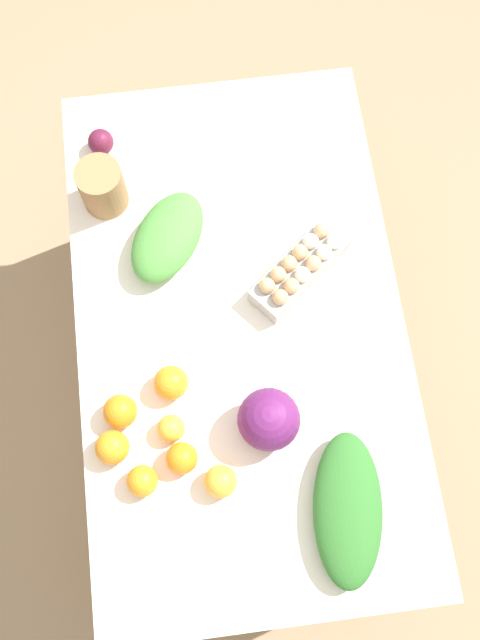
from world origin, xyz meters
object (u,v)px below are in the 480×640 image
Objects in this scene: greens_bunch_beet_tops at (167,237)px; orange_4 at (182,458)px; orange_5 at (112,447)px; orange_6 at (142,481)px; orange_3 at (171,383)px; beet_root at (101,142)px; orange_2 at (120,411)px; paper_bag at (102,187)px; greens_bunch_dandelion at (348,509)px; orange_0 at (171,429)px; orange_1 at (221,481)px; cabbage_purple at (269,419)px; egg_carton at (300,268)px.

greens_bunch_beet_tops is 0.55m from orange_4.
orange_5 is 0.10m from orange_6.
beet_root is at bearing 10.12° from orange_3.
beet_root is at bearing -0.28° from orange_2.
paper_bag is 0.99m from greens_bunch_dandelion.
greens_bunch_dandelion is 4.29× the size of orange_2.
greens_bunch_beet_tops reaches higher than orange_0.
orange_1 is 0.26m from orange_3.
paper_bag reaches higher than orange_3.
cabbage_purple is 2.13× the size of beet_root.
cabbage_purple is 1.95× the size of orange_4.
orange_4 is (-0.43, 0.34, -0.01)m from egg_carton.
cabbage_purple reaches higher than orange_1.
orange_2 is at bearing 160.17° from greens_bunch_beet_tops.
greens_bunch_beet_tops is 3.28× the size of orange_5.
orange_1 is at bearing -164.60° from paper_bag.
orange_3 is (0.24, 0.09, 0.00)m from orange_1.
orange_3 is (-0.68, -0.12, 0.01)m from beet_root.
orange_3 reaches higher than orange_5.
orange_0 is at bearing 174.17° from orange_3.
egg_carton is 0.56m from orange_1.
orange_2 is (0.05, 0.11, 0.01)m from orange_0.
paper_bag is 0.40× the size of greens_bunch_dandelion.
cabbage_purple is at bearing 34.44° from greens_bunch_dandelion.
orange_3 is (0.11, -0.01, 0.01)m from orange_0.
greens_bunch_beet_tops is 3.49× the size of orange_1.
paper_bag is 1.69× the size of orange_3.
egg_carton is 0.43m from orange_3.
greens_bunch_dandelion is 5.06× the size of beet_root.
greens_bunch_dandelion reaches higher than orange_4.
beet_root is 0.69m from orange_3.
orange_2 is 0.17m from orange_6.
cabbage_purple is 1.93× the size of orange_1.
egg_carton is at bearing -57.40° from orange_2.
greens_bunch_dandelion is 4.19× the size of orange_3.
orange_3 reaches higher than orange_6.
orange_4 is at bearing -177.74° from orange_3.
greens_bunch_beet_tops is at bearing -4.73° from orange_0.
cabbage_purple is 0.27m from greens_bunch_dandelion.
cabbage_purple is at bearing -93.80° from orange_0.
greens_bunch_beet_tops is at bearing -153.88° from beet_root.
cabbage_purple is 0.73m from paper_bag.
orange_1 reaches higher than beet_root.
orange_2 is 1.08× the size of orange_4.
orange_4 is at bearing -168.18° from egg_carton.
paper_bag is 2.03× the size of beet_root.
greens_bunch_dandelion is at bearing -154.47° from beet_root.
orange_3 reaches higher than orange_1.
cabbage_purple is 0.42× the size of greens_bunch_dandelion.
paper_bag is at bearing 44.98° from greens_bunch_beet_tops.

